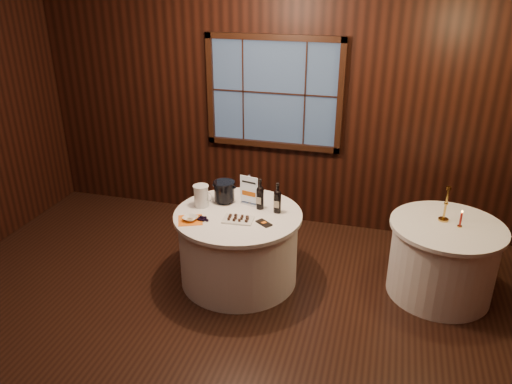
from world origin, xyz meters
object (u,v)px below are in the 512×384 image
(grape_bunch, at_px, (203,218))
(brass_candlestick, at_px, (445,208))
(cracker_bowl, at_px, (190,218))
(port_bottle_right, at_px, (277,200))
(chocolate_box, at_px, (264,223))
(red_candle, at_px, (461,220))
(glass_pitcher, at_px, (201,196))
(port_bottle_left, at_px, (260,196))
(side_table, at_px, (442,259))
(chocolate_plate, at_px, (238,219))
(sign_stand, at_px, (249,194))
(main_table, at_px, (239,247))
(ice_bucket, at_px, (224,191))

(grape_bunch, height_order, brass_candlestick, brass_candlestick)
(cracker_bowl, bearing_deg, port_bottle_right, 27.27)
(chocolate_box, distance_m, brass_candlestick, 1.74)
(port_bottle_right, relative_size, red_candle, 1.84)
(glass_pitcher, xyz_separation_m, brass_candlestick, (2.36, 0.32, 0.01))
(port_bottle_left, height_order, glass_pitcher, port_bottle_left)
(side_table, bearing_deg, chocolate_plate, -167.09)
(grape_bunch, bearing_deg, port_bottle_left, 40.54)
(red_candle, bearing_deg, cracker_bowl, -167.50)
(port_bottle_right, bearing_deg, red_candle, 8.23)
(glass_pitcher, bearing_deg, grape_bunch, -59.22)
(sign_stand, xyz_separation_m, grape_bunch, (-0.33, -0.46, -0.09))
(main_table, xyz_separation_m, glass_pitcher, (-0.41, 0.06, 0.50))
(port_bottle_right, bearing_deg, port_bottle_left, 171.73)
(cracker_bowl, height_order, red_candle, red_candle)
(side_table, relative_size, glass_pitcher, 4.76)
(glass_pitcher, height_order, cracker_bowl, glass_pitcher)
(red_candle, bearing_deg, side_table, 172.03)
(side_table, bearing_deg, brass_candlestick, 116.82)
(port_bottle_right, distance_m, cracker_bowl, 0.87)
(cracker_bowl, relative_size, brass_candlestick, 0.40)
(cracker_bowl, xyz_separation_m, brass_candlestick, (2.36, 0.65, 0.11))
(main_table, distance_m, side_table, 2.02)
(grape_bunch, xyz_separation_m, cracker_bowl, (-0.12, -0.04, -0.00))
(port_bottle_right, relative_size, cracker_bowl, 2.24)
(side_table, height_order, red_candle, red_candle)
(sign_stand, height_order, chocolate_box, sign_stand)
(grape_bunch, height_order, glass_pitcher, glass_pitcher)
(port_bottle_right, relative_size, chocolate_box, 1.90)
(ice_bucket, height_order, glass_pitcher, same)
(port_bottle_right, xyz_separation_m, chocolate_plate, (-0.32, -0.28, -0.12))
(chocolate_plate, distance_m, grape_bunch, 0.34)
(port_bottle_right, bearing_deg, brass_candlestick, 12.15)
(sign_stand, xyz_separation_m, port_bottle_right, (0.32, -0.11, 0.03))
(chocolate_plate, relative_size, red_candle, 1.76)
(chocolate_plate, distance_m, cracker_bowl, 0.46)
(ice_bucket, relative_size, red_candle, 1.33)
(side_table, relative_size, cracker_bowl, 7.69)
(side_table, height_order, port_bottle_left, port_bottle_left)
(port_bottle_right, distance_m, red_candle, 1.74)
(ice_bucket, distance_m, chocolate_plate, 0.46)
(brass_candlestick, bearing_deg, chocolate_box, -162.22)
(port_bottle_left, bearing_deg, ice_bucket, -175.56)
(red_candle, bearing_deg, chocolate_box, -166.44)
(chocolate_plate, bearing_deg, ice_bucket, 125.85)
(main_table, distance_m, port_bottle_left, 0.58)
(port_bottle_left, distance_m, port_bottle_right, 0.19)
(port_bottle_left, bearing_deg, glass_pitcher, -158.44)
(glass_pitcher, bearing_deg, ice_bucket, 45.68)
(port_bottle_left, height_order, brass_candlestick, brass_candlestick)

